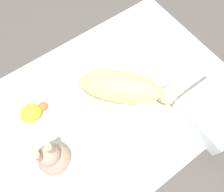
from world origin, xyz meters
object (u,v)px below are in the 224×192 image
at_px(swaddled_baby, 124,88).
at_px(turtle_plush, 32,112).
at_px(pillow, 214,112).
at_px(bunny_plush, 53,158).

bearing_deg(swaddled_baby, turtle_plush, -156.20).
xyz_separation_m(pillow, bunny_plush, (-0.83, 0.29, 0.05)).
height_order(pillow, bunny_plush, bunny_plush).
bearing_deg(swaddled_baby, pillow, -5.51).
bearing_deg(pillow, bunny_plush, 160.94).
relative_size(bunny_plush, turtle_plush, 1.83).
distance_m(pillow, bunny_plush, 0.88).
bearing_deg(bunny_plush, swaddled_baby, 12.20).
bearing_deg(turtle_plush, pillow, -36.15).
distance_m(bunny_plush, turtle_plush, 0.31).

